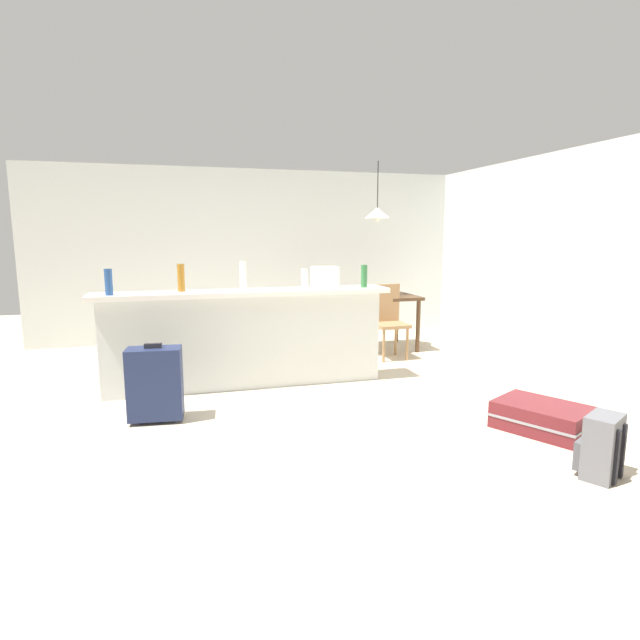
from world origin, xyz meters
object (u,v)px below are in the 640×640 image
bottle_white (243,276)px  backpack_grey (601,447)px  suitcase_flat_maroon (542,417)px  dining_table (374,302)px  bottle_amber (181,278)px  grocery_bag (325,277)px  bottle_clear (305,279)px  pendant_lamp (377,213)px  bottle_green (364,276)px  suitcase_upright_navy (155,383)px  dining_chair_near_partition (388,317)px  bottle_blue (109,282)px

bottle_white → backpack_grey: bearing=-53.4°
suitcase_flat_maroon → backpack_grey: backpack_grey is taller
bottle_white → suitcase_flat_maroon: 3.00m
dining_table → backpack_grey: bearing=-89.9°
bottle_amber → grocery_bag: (1.46, -0.03, -0.02)m
bottle_clear → suitcase_flat_maroon: (1.53, -1.74, -1.00)m
backpack_grey → suitcase_flat_maroon: bearing=76.4°
bottle_clear → pendant_lamp: 2.10m
bottle_amber → dining_table: (2.54, 1.26, -0.49)m
bottle_clear → dining_table: size_ratio=0.19×
backpack_grey → bottle_white: bearing=126.6°
bottle_clear → backpack_grey: size_ratio=0.50×
bottle_green → suitcase_upright_navy: (-2.12, -0.72, -0.79)m
bottle_white → dining_chair_near_partition: size_ratio=0.31×
pendant_lamp → backpack_grey: (-0.02, -3.95, -1.64)m
bottle_green → bottle_amber: bearing=176.5°
dining_table → bottle_blue: bearing=-156.0°
grocery_bag → suitcase_upright_navy: bearing=-154.9°
bottle_green → backpack_grey: (0.68, -2.56, -0.92)m
bottle_amber → grocery_bag: bottle_amber is taller
bottle_amber → suitcase_upright_navy: bottle_amber is taller
bottle_blue → grocery_bag: (2.10, 0.12, -0.01)m
bottle_blue → dining_chair_near_partition: 3.36m
suitcase_flat_maroon → bottle_white: bearing=139.2°
dining_table → suitcase_upright_navy: size_ratio=1.64×
dining_chair_near_partition → bottle_amber: bearing=-162.9°
bottle_clear → bottle_amber: bearing=172.4°
bottle_white → pendant_lamp: size_ratio=0.37×
bottle_clear → backpack_grey: bearing=-62.0°
bottle_green → suitcase_flat_maroon: size_ratio=0.27×
bottle_clear → bottle_green: 0.66m
bottle_amber → suitcase_upright_navy: (-0.26, -0.83, -0.81)m
dining_table → suitcase_flat_maroon: 3.21m
bottle_white → bottle_clear: size_ratio=1.38×
bottle_amber → suitcase_upright_navy: bearing=-107.1°
pendant_lamp → bottle_clear: bearing=-133.4°
bottle_amber → bottle_green: 1.87m
bottle_blue → bottle_white: (1.24, 0.09, 0.02)m
bottle_clear → bottle_green: bottle_green is taller
pendant_lamp → backpack_grey: size_ratio=1.85×
grocery_bag → pendant_lamp: pendant_lamp is taller
bottle_green → backpack_grey: bearing=-75.2°
bottle_clear → pendant_lamp: bearing=46.6°
bottle_clear → grocery_bag: size_ratio=0.81×
bottle_white → grocery_bag: bearing=1.9°
bottle_clear → suitcase_flat_maroon: size_ratio=0.24×
bottle_blue → bottle_clear: size_ratio=1.16×
grocery_bag → dining_chair_near_partition: grocery_bag is taller
grocery_bag → pendant_lamp: bearing=49.7°
bottle_blue → dining_chair_near_partition: bearing=16.3°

